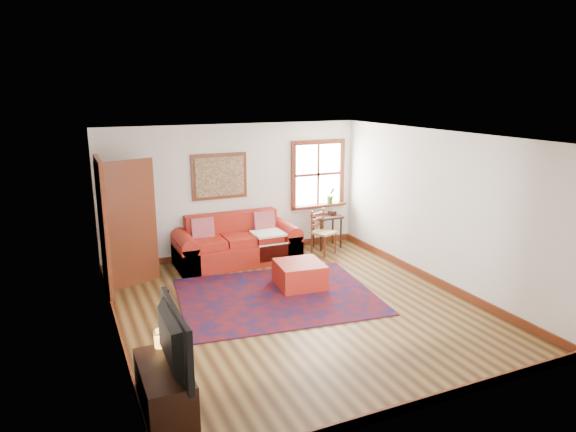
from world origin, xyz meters
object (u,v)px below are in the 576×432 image
media_cabinet (165,392)px  ladder_back_chair (322,230)px  red_ottoman (300,275)px  side_table (327,222)px  red_leather_sofa (237,246)px

media_cabinet → ladder_back_chair: bearing=46.0°
red_ottoman → side_table: (1.42, 1.70, 0.33)m
side_table → red_ottoman: bearing=-129.9°
red_leather_sofa → media_cabinet: red_leather_sofa is taller
red_leather_sofa → side_table: bearing=2.7°
side_table → media_cabinet: 5.87m
side_table → ladder_back_chair: (-0.27, -0.28, -0.08)m
side_table → media_cabinet: bearing=-134.0°
side_table → media_cabinet: (-4.07, -4.22, -0.27)m
red_leather_sofa → ladder_back_chair: 1.69m
red_ottoman → ladder_back_chair: 1.84m
red_leather_sofa → ladder_back_chair: (1.67, -0.19, 0.17)m
red_leather_sofa → red_ottoman: size_ratio=3.12×
red_ottoman → media_cabinet: bearing=-130.5°
red_leather_sofa → ladder_back_chair: bearing=-6.6°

